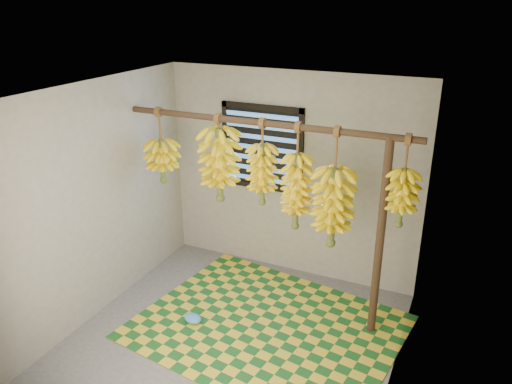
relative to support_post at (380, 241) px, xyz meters
The scene contains 16 objects.
floor 1.71m from the support_post, 149.74° to the right, with size 3.00×3.00×0.01m, color #525252.
ceiling 1.98m from the support_post, 149.74° to the right, with size 3.00×3.00×0.01m, color silver.
wall_back 1.46m from the support_post, 146.14° to the left, with size 3.00×0.01×2.40m, color gray.
wall_left 2.80m from the support_post, 165.49° to the right, with size 0.01×3.00×2.40m, color gray.
wall_right 0.79m from the support_post, 66.46° to the right, with size 0.01×3.00×2.40m, color gray.
window 1.80m from the support_post, 153.40° to the left, with size 1.00×0.04×1.00m.
hanging_pole 1.56m from the support_post, behind, with size 0.06×0.06×3.00m, color #3C2719.
support_post is the anchor object (origin of this frame).
woven_mat 1.44m from the support_post, 158.03° to the right, with size 2.50×2.00×0.01m, color #17511E.
plastic_bag 2.04m from the support_post, 159.34° to the right, with size 0.20×0.15×0.08m, color #3A90D8.
banana_bunch_a 2.43m from the support_post, behind, with size 0.35×0.35×0.83m.
banana_bunch_b 1.76m from the support_post, behind, with size 0.41×0.41×0.92m.
banana_bunch_c 1.29m from the support_post, behind, with size 0.30×0.30×0.88m.
banana_bunch_d 0.91m from the support_post, behind, with size 0.29×0.29×1.08m.
banana_bunch_e 0.54m from the support_post, behind, with size 0.37×0.37×1.19m.
banana_bunch_f 0.49m from the support_post, ahead, with size 0.27×0.27×0.86m.
Camera 1 is at (1.87, -3.54, 3.14)m, focal length 35.00 mm.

